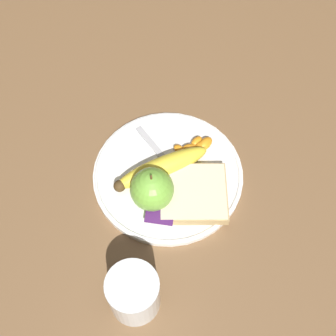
{
  "coord_description": "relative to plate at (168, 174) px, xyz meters",
  "views": [
    {
      "loc": [
        0.06,
        -0.42,
        0.78
      ],
      "look_at": [
        0.0,
        0.0,
        0.03
      ],
      "focal_mm": 50.0,
      "sensor_mm": 36.0,
      "label": 1
    }
  ],
  "objects": [
    {
      "name": "ground_plane",
      "position": [
        0.0,
        0.0,
        -0.01
      ],
      "size": [
        3.0,
        3.0,
        0.0
      ],
      "primitive_type": "plane",
      "color": "brown"
    },
    {
      "name": "plate",
      "position": [
        0.0,
        0.0,
        0.0
      ],
      "size": [
        0.28,
        0.28,
        0.01
      ],
      "color": "white",
      "rests_on": "ground_plane"
    },
    {
      "name": "juice_glass",
      "position": [
        -0.02,
        -0.24,
        0.04
      ],
      "size": [
        0.08,
        0.08,
        0.09
      ],
      "color": "silver",
      "rests_on": "ground_plane"
    },
    {
      "name": "apple",
      "position": [
        -0.02,
        -0.06,
        0.04
      ],
      "size": [
        0.08,
        0.08,
        0.09
      ],
      "color": "#72B23D",
      "rests_on": "plate"
    },
    {
      "name": "banana",
      "position": [
        -0.01,
        -0.0,
        0.02
      ],
      "size": [
        0.17,
        0.13,
        0.04
      ],
      "color": "yellow",
      "rests_on": "plate"
    },
    {
      "name": "bread_slice",
      "position": [
        0.05,
        -0.04,
        0.02
      ],
      "size": [
        0.14,
        0.13,
        0.02
      ],
      "color": "tan",
      "rests_on": "plate"
    },
    {
      "name": "fork",
      "position": [
        0.0,
        0.01,
        0.01
      ],
      "size": [
        0.15,
        0.15,
        0.0
      ],
      "rotation": [
        0.0,
        0.0,
        11.77
      ],
      "color": "#B2B2B7",
      "rests_on": "plate"
    },
    {
      "name": "jam_packet",
      "position": [
        0.0,
        -0.09,
        0.01
      ],
      "size": [
        0.05,
        0.04,
        0.02
      ],
      "color": "white",
      "rests_on": "plate"
    },
    {
      "name": "orange_segment_0",
      "position": [
        0.05,
        0.06,
        0.01
      ],
      "size": [
        0.02,
        0.03,
        0.02
      ],
      "color": "orange",
      "rests_on": "plate"
    },
    {
      "name": "orange_segment_1",
      "position": [
        0.01,
        0.05,
        0.01
      ],
      "size": [
        0.03,
        0.03,
        0.02
      ],
      "color": "orange",
      "rests_on": "plate"
    },
    {
      "name": "orange_segment_2",
      "position": [
        0.04,
        0.05,
        0.01
      ],
      "size": [
        0.03,
        0.02,
        0.02
      ],
      "color": "orange",
      "rests_on": "plate"
    },
    {
      "name": "orange_segment_3",
      "position": [
        0.01,
        0.02,
        0.01
      ],
      "size": [
        0.03,
        0.03,
        0.01
      ],
      "color": "orange",
      "rests_on": "plate"
    },
    {
      "name": "orange_segment_4",
      "position": [
        0.06,
        0.0,
        0.01
      ],
      "size": [
        0.04,
        0.04,
        0.02
      ],
      "color": "orange",
      "rests_on": "plate"
    },
    {
      "name": "orange_segment_5",
      "position": [
        0.06,
        0.07,
        0.01
      ],
      "size": [
        0.04,
        0.04,
        0.02
      ],
      "color": "orange",
      "rests_on": "plate"
    },
    {
      "name": "orange_segment_6",
      "position": [
        0.03,
        0.04,
        0.01
      ],
      "size": [
        0.03,
        0.02,
        0.02
      ],
      "color": "orange",
      "rests_on": "plate"
    },
    {
      "name": "orange_segment_7",
      "position": [
        0.04,
        0.07,
        0.01
      ],
      "size": [
        0.03,
        0.03,
        0.02
      ],
      "color": "orange",
      "rests_on": "plate"
    }
  ]
}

